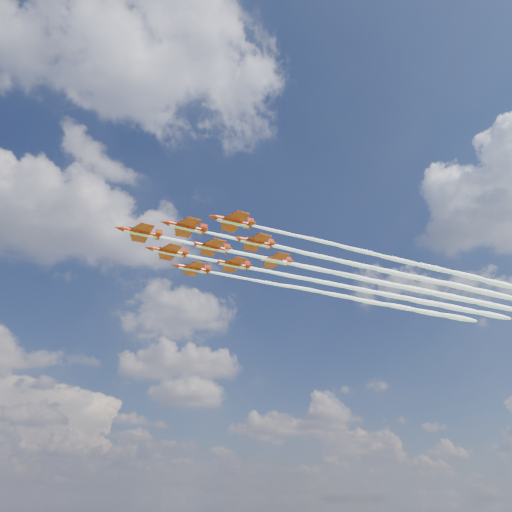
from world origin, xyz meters
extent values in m
cylinder|color=#B02409|center=(-15.19, -4.37, 78.62)|extent=(8.42, 2.29, 1.15)
cone|color=#B02409|center=(-20.35, -5.09, 78.62)|extent=(2.22, 1.42, 1.15)
cone|color=#B02409|center=(-10.34, -3.69, 78.62)|extent=(1.69, 1.25, 1.04)
ellipsoid|color=black|center=(-17.25, -4.66, 79.09)|extent=(2.28, 1.24, 0.75)
cube|color=#B02409|center=(-14.67, -4.30, 78.57)|extent=(4.63, 9.96, 0.15)
cube|color=#B02409|center=(-11.06, -3.79, 78.62)|extent=(1.97, 3.92, 0.13)
cube|color=#B02409|center=(-10.85, -3.76, 79.56)|extent=(1.67, 0.38, 1.88)
cube|color=white|center=(-15.19, -4.37, 78.10)|extent=(7.87, 2.01, 0.13)
cylinder|color=#B02409|center=(-5.40, -10.18, 78.62)|extent=(8.42, 2.29, 1.15)
cone|color=#B02409|center=(-10.56, -10.91, 78.62)|extent=(2.22, 1.42, 1.15)
cone|color=#B02409|center=(-0.55, -9.50, 78.62)|extent=(1.69, 1.25, 1.04)
ellipsoid|color=black|center=(-7.47, -10.47, 79.09)|extent=(2.28, 1.24, 0.75)
cube|color=#B02409|center=(-4.89, -10.11, 78.57)|extent=(4.63, 9.96, 0.15)
cube|color=#B02409|center=(-1.27, -9.60, 78.62)|extent=(1.97, 3.92, 0.13)
cube|color=#B02409|center=(-1.07, -9.57, 79.56)|extent=(1.67, 0.38, 1.88)
cube|color=white|center=(-5.40, -10.18, 78.10)|extent=(7.87, 2.01, 0.13)
cylinder|color=#B02409|center=(-7.38, 3.91, 78.62)|extent=(8.42, 2.29, 1.15)
cone|color=#B02409|center=(-12.54, 3.18, 78.62)|extent=(2.22, 1.42, 1.15)
cone|color=#B02409|center=(-2.52, 4.59, 78.62)|extent=(1.69, 1.25, 1.04)
ellipsoid|color=black|center=(-9.44, 3.62, 79.09)|extent=(2.28, 1.24, 0.75)
cube|color=#B02409|center=(-6.86, 3.98, 78.57)|extent=(4.63, 9.96, 0.15)
cube|color=#B02409|center=(-3.25, 4.48, 78.62)|extent=(1.97, 3.92, 0.13)
cube|color=#B02409|center=(-3.04, 4.51, 79.56)|extent=(1.67, 0.38, 1.88)
cube|color=white|center=(-7.38, 3.91, 78.10)|extent=(7.87, 2.01, 0.13)
cylinder|color=#B02409|center=(4.38, -15.99, 78.62)|extent=(8.42, 2.29, 1.15)
cone|color=#B02409|center=(-0.78, -16.72, 78.62)|extent=(2.22, 1.42, 1.15)
cone|color=#B02409|center=(9.23, -15.31, 78.62)|extent=(1.69, 1.25, 1.04)
ellipsoid|color=black|center=(2.32, -16.28, 79.09)|extent=(2.28, 1.24, 0.75)
cube|color=#B02409|center=(4.90, -15.92, 78.57)|extent=(4.63, 9.96, 0.15)
cube|color=#B02409|center=(8.51, -15.41, 78.62)|extent=(1.97, 3.92, 0.13)
cube|color=#B02409|center=(8.72, -15.39, 79.56)|extent=(1.67, 0.38, 1.88)
cube|color=white|center=(4.38, -15.99, 78.10)|extent=(7.87, 2.01, 0.13)
cylinder|color=#B02409|center=(2.41, -1.91, 78.62)|extent=(8.42, 2.29, 1.15)
cone|color=#B02409|center=(-2.75, -2.63, 78.62)|extent=(2.22, 1.42, 1.15)
cone|color=#B02409|center=(7.26, -1.23, 78.62)|extent=(1.69, 1.25, 1.04)
ellipsoid|color=black|center=(0.35, -2.19, 79.09)|extent=(2.28, 1.24, 0.75)
cube|color=#B02409|center=(2.93, -1.83, 78.57)|extent=(4.63, 9.96, 0.15)
cube|color=#B02409|center=(6.54, -1.33, 78.62)|extent=(1.97, 3.92, 0.13)
cube|color=#B02409|center=(6.74, -1.30, 79.56)|extent=(1.67, 0.38, 1.88)
cube|color=white|center=(2.41, -1.91, 78.10)|extent=(7.87, 2.01, 0.13)
cylinder|color=#B02409|center=(0.44, 12.18, 78.62)|extent=(8.42, 2.29, 1.15)
cone|color=#B02409|center=(-4.72, 11.46, 78.62)|extent=(2.22, 1.42, 1.15)
cone|color=#B02409|center=(5.29, 12.86, 78.62)|extent=(1.69, 1.25, 1.04)
ellipsoid|color=black|center=(-1.63, 11.89, 79.09)|extent=(2.28, 1.24, 0.75)
cube|color=#B02409|center=(0.95, 12.26, 78.57)|extent=(4.63, 9.96, 0.15)
cube|color=#B02409|center=(4.56, 12.76, 78.62)|extent=(1.97, 3.92, 0.13)
cube|color=#B02409|center=(4.77, 12.79, 79.56)|extent=(1.67, 0.38, 1.88)
cube|color=white|center=(0.44, 12.18, 78.10)|extent=(7.87, 2.01, 0.13)
cylinder|color=#B02409|center=(12.19, -7.72, 78.62)|extent=(8.42, 2.29, 1.15)
cone|color=#B02409|center=(7.03, -8.44, 78.62)|extent=(2.22, 1.42, 1.15)
cone|color=#B02409|center=(17.04, -7.04, 78.62)|extent=(1.69, 1.25, 1.04)
ellipsoid|color=black|center=(10.13, -8.01, 79.09)|extent=(2.28, 1.24, 0.75)
cube|color=#B02409|center=(12.71, -7.64, 78.57)|extent=(4.63, 9.96, 0.15)
cube|color=#B02409|center=(16.32, -7.14, 78.62)|extent=(1.97, 3.92, 0.13)
cube|color=#B02409|center=(16.53, -7.11, 79.56)|extent=(1.67, 0.38, 1.88)
cube|color=white|center=(12.19, -7.72, 78.10)|extent=(7.87, 2.01, 0.13)
cylinder|color=#B02409|center=(10.22, 6.37, 78.62)|extent=(8.42, 2.29, 1.15)
cone|color=#B02409|center=(5.06, 5.65, 78.62)|extent=(2.22, 1.42, 1.15)
cone|color=#B02409|center=(15.07, 7.05, 78.62)|extent=(1.69, 1.25, 1.04)
ellipsoid|color=black|center=(8.16, 6.08, 79.09)|extent=(2.28, 1.24, 0.75)
cube|color=#B02409|center=(10.74, 6.44, 78.57)|extent=(4.63, 9.96, 0.15)
cube|color=#B02409|center=(14.35, 6.95, 78.62)|extent=(1.97, 3.92, 0.13)
cube|color=#B02409|center=(14.55, 6.98, 79.56)|extent=(1.67, 0.38, 1.88)
cube|color=white|center=(10.22, 6.37, 78.10)|extent=(7.87, 2.01, 0.13)
cylinder|color=#B02409|center=(20.01, 0.56, 78.62)|extent=(8.42, 2.29, 1.15)
cone|color=#B02409|center=(14.84, -0.16, 78.62)|extent=(2.22, 1.42, 1.15)
cone|color=#B02409|center=(24.86, 1.24, 78.62)|extent=(1.69, 1.25, 1.04)
ellipsoid|color=black|center=(17.94, 0.27, 79.09)|extent=(2.28, 1.24, 0.75)
cube|color=#B02409|center=(20.52, 0.63, 78.57)|extent=(4.63, 9.96, 0.15)
cube|color=#B02409|center=(24.13, 1.14, 78.62)|extent=(1.97, 3.92, 0.13)
cube|color=#B02409|center=(24.34, 1.17, 79.56)|extent=(1.67, 0.38, 1.88)
cube|color=white|center=(20.01, 0.56, 78.10)|extent=(7.87, 2.01, 0.13)
camera|label=1|loc=(-19.78, -111.28, 21.93)|focal=35.00mm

